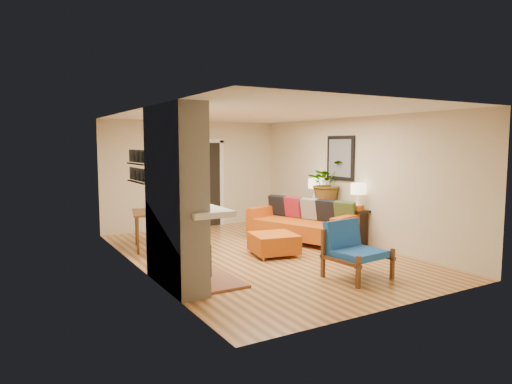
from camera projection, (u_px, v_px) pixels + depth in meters
room_shell at (227, 178)px, 10.95m from camera, size 6.50×6.50×6.50m
fireplace at (178, 201)px, 6.52m from camera, size 1.09×1.68×2.60m
sofa at (305, 222)px, 9.63m from camera, size 1.69×2.50×0.91m
ottoman at (274, 243)px, 8.42m from camera, size 0.92×0.92×0.40m
blue_chair at (352, 247)px, 7.04m from camera, size 0.90×0.89×0.86m
dining_table at (155, 219)px, 8.92m from camera, size 0.98×1.73×0.91m
console_table at (334, 213)px, 9.83m from camera, size 0.34×1.85×0.72m
lamp_near at (358, 193)px, 9.16m from camera, size 0.30×0.30×0.54m
lamp_far at (315, 188)px, 10.37m from camera, size 0.30×0.30×0.54m
houseplant at (327, 182)px, 9.99m from camera, size 1.00×0.91×0.97m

